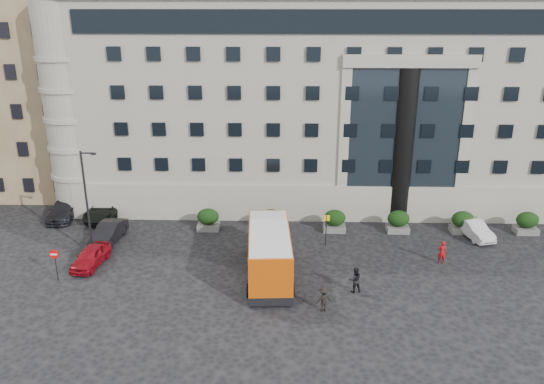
{
  "coord_description": "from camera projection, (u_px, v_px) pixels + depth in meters",
  "views": [
    {
      "loc": [
        2.38,
        -32.38,
        17.75
      ],
      "look_at": [
        1.4,
        3.24,
        5.0
      ],
      "focal_mm": 35.0,
      "sensor_mm": 36.0,
      "label": 1
    }
  ],
  "objects": [
    {
      "name": "street_lamp",
      "position": [
        87.0,
        200.0,
        38.18
      ],
      "size": [
        1.16,
        0.18,
        8.0
      ],
      "color": "#262628",
      "rests_on": "ground"
    },
    {
      "name": "hedge_f",
      "position": [
        527.0,
        223.0,
        42.98
      ],
      "size": [
        1.8,
        1.26,
        1.84
      ],
      "color": "#5C5B59",
      "rests_on": "ground"
    },
    {
      "name": "ground",
      "position": [
        250.0,
        276.0,
        36.52
      ],
      "size": [
        120.0,
        120.0,
        0.0
      ],
      "primitive_type": "plane",
      "color": "black",
      "rests_on": "ground"
    },
    {
      "name": "hedge_e",
      "position": [
        462.0,
        222.0,
        43.11
      ],
      "size": [
        1.8,
        1.26,
        1.84
      ],
      "color": "#5C5B59",
      "rests_on": "ground"
    },
    {
      "name": "entrance_column",
      "position": [
        403.0,
        147.0,
        43.71
      ],
      "size": [
        1.8,
        1.8,
        13.0
      ],
      "primitive_type": "cylinder",
      "color": "black",
      "rests_on": "ground"
    },
    {
      "name": "hedge_b",
      "position": [
        271.0,
        220.0,
        43.52
      ],
      "size": [
        1.8,
        1.26,
        1.84
      ],
      "color": "#5C5B59",
      "rests_on": "ground"
    },
    {
      "name": "apartment_near",
      "position": [
        21.0,
        86.0,
        52.6
      ],
      "size": [
        14.0,
        14.0,
        20.0
      ],
      "primitive_type": "cube",
      "color": "#81664B",
      "rests_on": "ground"
    },
    {
      "name": "hedge_d",
      "position": [
        398.0,
        221.0,
        43.25
      ],
      "size": [
        1.8,
        1.26,
        1.84
      ],
      "color": "#5C5B59",
      "rests_on": "ground"
    },
    {
      "name": "red_truck",
      "position": [
        88.0,
        175.0,
        53.39
      ],
      "size": [
        3.35,
        5.47,
        2.74
      ],
      "rotation": [
        0.0,
        0.0,
        0.24
      ],
      "color": "maroon",
      "rests_on": "ground"
    },
    {
      "name": "hedge_a",
      "position": [
        208.0,
        219.0,
        43.65
      ],
      "size": [
        1.8,
        1.26,
        1.84
      ],
      "color": "#5C5B59",
      "rests_on": "ground"
    },
    {
      "name": "parked_car_d",
      "position": [
        105.0,
        208.0,
        46.31
      ],
      "size": [
        2.76,
        5.75,
        1.58
      ],
      "primitive_type": "imported",
      "rotation": [
        0.0,
        0.0,
        0.02
      ],
      "color": "black",
      "rests_on": "ground"
    },
    {
      "name": "pedestrian_a",
      "position": [
        442.0,
        252.0,
        38.05
      ],
      "size": [
        0.69,
        0.51,
        1.72
      ],
      "primitive_type": "imported",
      "rotation": [
        0.0,
        0.0,
        2.97
      ],
      "color": "maroon",
      "rests_on": "ground"
    },
    {
      "name": "parked_car_a",
      "position": [
        91.0,
        256.0,
        37.77
      ],
      "size": [
        2.12,
        4.23,
        1.38
      ],
      "primitive_type": "imported",
      "rotation": [
        0.0,
        0.0,
        -0.12
      ],
      "color": "maroon",
      "rests_on": "ground"
    },
    {
      "name": "civic_building",
      "position": [
        322.0,
        94.0,
        54.04
      ],
      "size": [
        44.0,
        24.0,
        18.0
      ],
      "primitive_type": "cube",
      "color": "gray",
      "rests_on": "ground"
    },
    {
      "name": "parked_car_b",
      "position": [
        109.0,
        233.0,
        41.55
      ],
      "size": [
        1.96,
        4.65,
        1.49
      ],
      "primitive_type": "imported",
      "rotation": [
        0.0,
        0.0,
        -0.08
      ],
      "color": "black",
      "rests_on": "ground"
    },
    {
      "name": "pedestrian_b",
      "position": [
        355.0,
        280.0,
        34.23
      ],
      "size": [
        0.95,
        0.79,
        1.75
      ],
      "primitive_type": "imported",
      "rotation": [
        0.0,
        0.0,
        3.31
      ],
      "color": "black",
      "rests_on": "ground"
    },
    {
      "name": "no_entry_sign",
      "position": [
        55.0,
        259.0,
        35.33
      ],
      "size": [
        0.64,
        0.16,
        2.32
      ],
      "color": "#262628",
      "rests_on": "ground"
    },
    {
      "name": "hedge_c",
      "position": [
        335.0,
        221.0,
        43.38
      ],
      "size": [
        1.8,
        1.26,
        1.84
      ],
      "color": "#5C5B59",
      "rests_on": "ground"
    },
    {
      "name": "minibus",
      "position": [
        269.0,
        252.0,
        35.77
      ],
      "size": [
        3.38,
        8.22,
        3.37
      ],
      "rotation": [
        0.0,
        0.0,
        0.06
      ],
      "color": "#C24909",
      "rests_on": "ground"
    },
    {
      "name": "white_taxi",
      "position": [
        474.0,
        229.0,
        42.42
      ],
      "size": [
        2.45,
        4.41,
        1.38
      ],
      "primitive_type": "imported",
      "rotation": [
        0.0,
        0.0,
        0.25
      ],
      "color": "silver",
      "rests_on": "ground"
    },
    {
      "name": "bus_stop_sign",
      "position": [
        326.0,
        225.0,
        40.5
      ],
      "size": [
        0.5,
        0.08,
        2.52
      ],
      "color": "#262628",
      "rests_on": "ground"
    },
    {
      "name": "pedestrian_c",
      "position": [
        324.0,
        299.0,
        32.15
      ],
      "size": [
        1.18,
        0.97,
        1.59
      ],
      "primitive_type": "imported",
      "rotation": [
        0.0,
        0.0,
        3.57
      ],
      "color": "black",
      "rests_on": "ground"
    },
    {
      "name": "apartment_far",
      "position": [
        63.0,
        57.0,
        69.28
      ],
      "size": [
        13.0,
        13.0,
        22.0
      ],
      "primitive_type": "cube",
      "color": "#7F654A",
      "rests_on": "ground"
    },
    {
      "name": "parked_car_c",
      "position": [
        64.0,
        209.0,
        46.22
      ],
      "size": [
        2.6,
        5.31,
        1.49
      ],
      "primitive_type": "imported",
      "rotation": [
        0.0,
        0.0,
        0.1
      ],
      "color": "black",
      "rests_on": "ground"
    }
  ]
}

